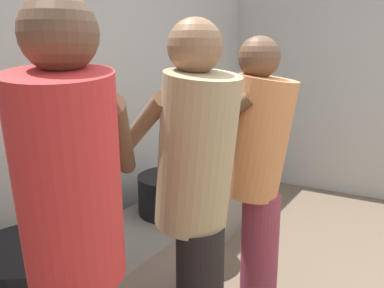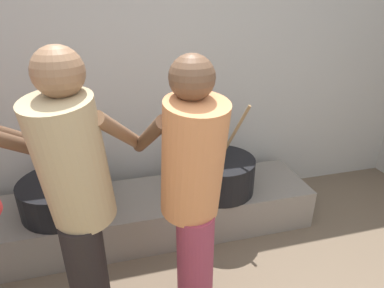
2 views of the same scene
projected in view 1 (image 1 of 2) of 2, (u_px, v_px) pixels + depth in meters
The scene contains 7 objects.
block_enclosure_rear at pixel (63, 120), 2.65m from camera, with size 5.41×0.20×2.06m, color #ADA8A0.
hearth_ledge at pixel (118, 266), 2.49m from camera, with size 2.65×0.60×0.33m, color slate.
cooking_pot_main at pixel (175, 193), 2.90m from camera, with size 0.54×0.54×0.73m.
cooking_pot_secondary at pixel (33, 268), 1.92m from camera, with size 0.58×0.58×0.69m.
cook_in_red_shirt at pixel (73, 236), 1.19m from camera, with size 0.73×0.65×1.62m.
cook_in_orange_shirt at pixel (256, 169), 2.05m from camera, with size 0.44×0.70×1.55m.
cook_in_tan_shirt at pixel (196, 193), 1.61m from camera, with size 0.58×0.73×1.59m.
Camera 1 is at (-1.81, 0.20, 1.46)m, focal length 37.38 mm.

